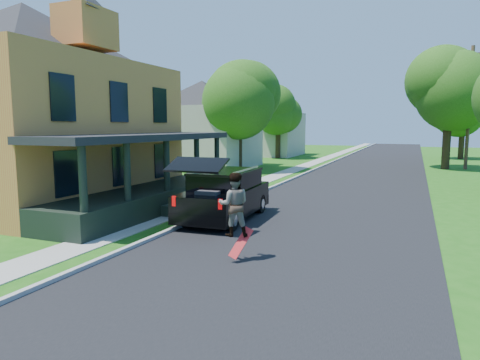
% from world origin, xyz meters
% --- Properties ---
extents(ground, '(140.00, 140.00, 0.00)m').
position_xyz_m(ground, '(0.00, 0.00, 0.00)').
color(ground, '#1D5611').
rests_on(ground, ground).
extents(street, '(8.00, 120.00, 0.02)m').
position_xyz_m(street, '(0.00, 20.00, 0.00)').
color(street, black).
rests_on(street, ground).
extents(curb, '(0.15, 120.00, 0.12)m').
position_xyz_m(curb, '(-4.05, 20.00, 0.00)').
color(curb, '#9B9B96').
rests_on(curb, ground).
extents(sidewalk, '(1.30, 120.00, 0.03)m').
position_xyz_m(sidewalk, '(-5.60, 20.00, 0.00)').
color(sidewalk, gray).
rests_on(sidewalk, ground).
extents(front_walk, '(6.50, 1.20, 0.03)m').
position_xyz_m(front_walk, '(-9.50, 6.00, 0.00)').
color(front_walk, gray).
rests_on(front_walk, ground).
extents(main_house, '(15.56, 15.56, 10.10)m').
position_xyz_m(main_house, '(-12.80, 5.99, 4.92)').
color(main_house, '#CC853B').
rests_on(main_house, ground).
extents(neighbor_house_mid, '(12.78, 12.78, 8.30)m').
position_xyz_m(neighbor_house_mid, '(-13.50, 24.00, 4.19)').
color(neighbor_house_mid, '#ACA799').
rests_on(neighbor_house_mid, ground).
extents(neighbor_house_far, '(12.78, 12.78, 8.30)m').
position_xyz_m(neighbor_house_far, '(-13.50, 40.00, 4.19)').
color(neighbor_house_far, '#ACA799').
rests_on(neighbor_house_far, ground).
extents(black_suv, '(2.23, 5.32, 2.44)m').
position_xyz_m(black_suv, '(-3.20, 5.77, 0.93)').
color(black_suv, black).
rests_on(black_suv, ground).
extents(skateboarder, '(0.98, 0.88, 1.64)m').
position_xyz_m(skateboarder, '(-1.00, 1.50, 1.45)').
color(skateboarder, black).
rests_on(skateboarder, ground).
extents(skateboard, '(0.51, 0.52, 0.77)m').
position_xyz_m(skateboard, '(-0.76, 1.40, 0.46)').
color(skateboard, red).
rests_on(skateboard, ground).
extents(tree_left_mid, '(6.49, 6.62, 8.79)m').
position_xyz_m(tree_left_mid, '(-9.72, 22.73, 5.77)').
color(tree_left_mid, black).
rests_on(tree_left_mid, ground).
extents(tree_left_far, '(5.98, 5.71, 8.15)m').
position_xyz_m(tree_left_far, '(-10.59, 35.97, 5.42)').
color(tree_left_far, black).
rests_on(tree_left_far, ground).
extents(tree_right_mid, '(7.34, 7.57, 9.97)m').
position_xyz_m(tree_right_mid, '(5.48, 29.66, 6.83)').
color(tree_right_mid, black).
rests_on(tree_right_mid, ground).
extents(tree_right_far, '(5.87, 6.11, 7.33)m').
position_xyz_m(tree_right_far, '(7.63, 41.98, 4.75)').
color(tree_right_far, black).
rests_on(tree_right_far, ground).
extents(utility_pole_far, '(1.67, 0.30, 9.66)m').
position_xyz_m(utility_pole_far, '(7.00, 30.09, 4.98)').
color(utility_pole_far, '#412D1E').
rests_on(utility_pole_far, ground).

